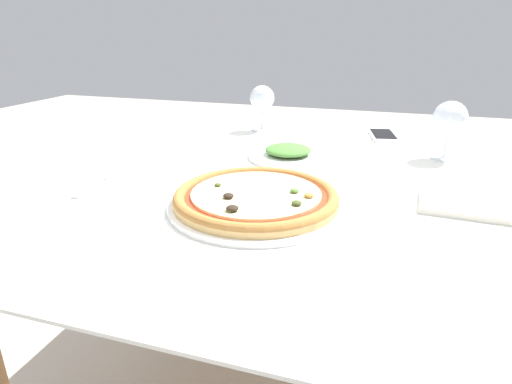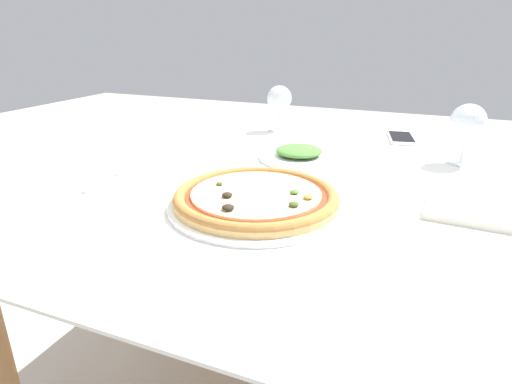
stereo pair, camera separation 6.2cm
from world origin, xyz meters
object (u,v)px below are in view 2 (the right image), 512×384
(pizza_plate, at_px, (256,199))
(cell_phone, at_px, (401,138))
(fork, at_px, (107,178))
(wine_glass_far_left, at_px, (279,100))
(dining_table, at_px, (311,210))
(side_plate, at_px, (299,154))
(wine_glass_far_right, at_px, (468,123))

(pizza_plate, height_order, cell_phone, pizza_plate)
(fork, bearing_deg, cell_phone, 47.38)
(pizza_plate, relative_size, wine_glass_far_left, 2.28)
(pizza_plate, xyz_separation_m, cell_phone, (0.20, 0.63, -0.01))
(dining_table, height_order, side_plate, side_plate)
(pizza_plate, height_order, fork, pizza_plate)
(wine_glass_far_right, distance_m, side_plate, 0.40)
(fork, xyz_separation_m, wine_glass_far_right, (0.72, 0.42, 0.10))
(wine_glass_far_left, bearing_deg, cell_phone, 3.50)
(wine_glass_far_right, height_order, cell_phone, wine_glass_far_right)
(pizza_plate, bearing_deg, dining_table, 76.89)
(fork, distance_m, wine_glass_far_left, 0.63)
(fork, relative_size, wine_glass_far_right, 1.17)
(dining_table, xyz_separation_m, fork, (-0.41, -0.19, 0.08))
(wine_glass_far_left, bearing_deg, fork, -107.69)
(dining_table, bearing_deg, pizza_plate, -103.11)
(pizza_plate, relative_size, wine_glass_far_right, 2.23)
(dining_table, height_order, pizza_plate, pizza_plate)
(side_plate, bearing_deg, pizza_plate, -86.76)
(wine_glass_far_right, xyz_separation_m, side_plate, (-0.38, -0.12, -0.09))
(pizza_plate, xyz_separation_m, side_plate, (-0.02, 0.33, -0.00))
(dining_table, height_order, wine_glass_far_right, wine_glass_far_right)
(pizza_plate, distance_m, fork, 0.36)
(cell_phone, relative_size, side_plate, 0.78)
(fork, bearing_deg, pizza_plate, -3.12)
(dining_table, bearing_deg, wine_glass_far_left, 119.15)
(pizza_plate, distance_m, cell_phone, 0.66)
(fork, bearing_deg, wine_glass_far_right, 30.41)
(cell_phone, xyz_separation_m, side_plate, (-0.22, -0.31, 0.01))
(pizza_plate, xyz_separation_m, wine_glass_far_right, (0.36, 0.44, 0.08))
(dining_table, distance_m, cell_phone, 0.46)
(wine_glass_far_left, relative_size, cell_phone, 0.92)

